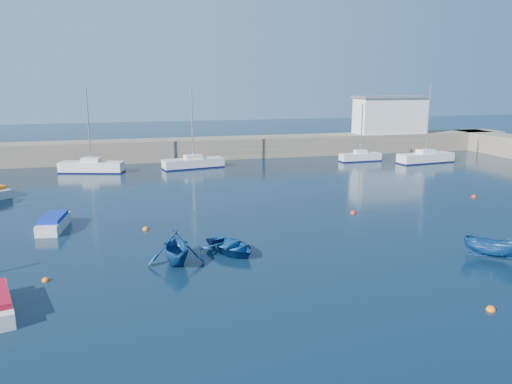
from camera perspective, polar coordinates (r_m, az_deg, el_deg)
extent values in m
plane|color=#0B1E30|center=(22.42, 5.53, -13.81)|extent=(220.00, 220.00, 0.00)
cube|color=#726757|center=(65.74, -8.54, 4.86)|extent=(96.00, 4.50, 2.60)
cube|color=silver|center=(74.84, 15.09, 8.42)|extent=(10.00, 4.00, 5.00)
cube|color=silver|center=(58.46, -18.28, 2.72)|extent=(7.21, 3.84, 1.19)
cylinder|color=#B7BABC|center=(57.90, -18.59, 7.20)|extent=(0.17, 0.17, 7.99)
cube|color=silver|center=(58.80, -7.18, 3.27)|extent=(7.31, 3.28, 1.11)
cylinder|color=#B7BABC|center=(58.24, -7.31, 7.76)|extent=(0.16, 0.16, 8.12)
cube|color=silver|center=(64.79, 11.83, 3.92)|extent=(5.37, 1.71, 1.02)
cylinder|color=#B7BABC|center=(64.37, 11.97, 7.06)|extent=(0.15, 0.15, 6.11)
cube|color=silver|center=(65.76, 18.80, 3.70)|extent=(7.53, 2.90, 1.17)
cylinder|color=#B7BABC|center=(65.25, 19.10, 7.87)|extent=(0.17, 0.17, 8.44)
cube|color=silver|center=(36.94, -22.12, -3.41)|extent=(1.92, 4.19, 0.72)
cube|color=navy|center=(36.82, -22.18, -2.67)|extent=(1.72, 3.18, 0.27)
imported|color=navy|center=(29.64, -2.90, -6.24)|extent=(4.04, 4.57, 0.78)
imported|color=navy|center=(28.19, -9.15, -6.20)|extent=(3.27, 3.74, 1.90)
imported|color=navy|center=(31.64, 25.52, -5.83)|extent=(3.18, 3.13, 1.25)
sphere|color=#FF660D|center=(27.91, -22.89, -9.33)|extent=(0.38, 0.38, 0.38)
sphere|color=#AE2C0D|center=(39.05, 11.05, -2.42)|extent=(0.47, 0.47, 0.47)
sphere|color=#FF660D|center=(35.03, -12.50, -4.23)|extent=(0.44, 0.44, 0.44)
sphere|color=#AE2C0D|center=(47.68, 23.65, -0.55)|extent=(0.45, 0.45, 0.45)
sphere|color=#FF660D|center=(25.00, 25.25, -12.13)|extent=(0.42, 0.42, 0.42)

